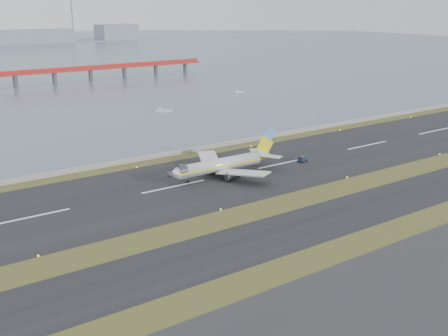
{
  "coord_description": "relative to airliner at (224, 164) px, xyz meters",
  "views": [
    {
      "loc": [
        -74.52,
        -98.06,
        49.29
      ],
      "look_at": [
        11.36,
        22.0,
        5.43
      ],
      "focal_mm": 45.0,
      "sensor_mm": 36.0,
      "label": 1
    }
  ],
  "objects": [
    {
      "name": "seawall",
      "position": [
        -17.49,
        29.33,
        -2.96
      ],
      "size": [
        1000.0,
        2.5,
        1.0
      ],
      "primitive_type": "cube",
      "color": "gray",
      "rests_on": "ground"
    },
    {
      "name": "runway_strip",
      "position": [
        -17.49,
        -0.67,
        -3.41
      ],
      "size": [
        1000.0,
        45.0,
        0.1
      ],
      "primitive_type": "cube",
      "color": "black",
      "rests_on": "ground"
    },
    {
      "name": "workboat_far",
      "position": [
        98.18,
        122.77,
        -2.99
      ],
      "size": [
        6.4,
        3.09,
        1.49
      ],
      "rotation": [
        0.0,
        0.0,
        -0.2
      ],
      "color": "silver",
      "rests_on": "ground"
    },
    {
      "name": "workboat_near",
      "position": [
        34.68,
        97.14,
        -2.84
      ],
      "size": [
        8.37,
        5.33,
        1.95
      ],
      "rotation": [
        0.0,
        0.0,
        -0.38
      ],
      "color": "silver",
      "rests_on": "ground"
    },
    {
      "name": "taxiway_strip",
      "position": [
        -17.49,
        -42.67,
        -3.41
      ],
      "size": [
        1000.0,
        18.0,
        0.1
      ],
      "primitive_type": "cube",
      "color": "black",
      "rests_on": "ground"
    },
    {
      "name": "apron_strip",
      "position": [
        -17.49,
        -85.67,
        -3.41
      ],
      "size": [
        1000.0,
        50.0,
        0.1
      ],
      "primitive_type": "cube",
      "color": "#2B2B2D",
      "rests_on": "ground"
    },
    {
      "name": "red_pier",
      "position": [
        2.51,
        219.33,
        3.82
      ],
      "size": [
        260.0,
        5.0,
        10.2
      ],
      "color": "#AC221D",
      "rests_on": "ground"
    },
    {
      "name": "pushback_tug",
      "position": [
        28.83,
        -2.9,
        -2.5
      ],
      "size": [
        3.33,
        2.31,
        1.96
      ],
      "rotation": [
        0.0,
        0.0,
        0.19
      ],
      "color": "#142238",
      "rests_on": "ground"
    },
    {
      "name": "airliner",
      "position": [
        0.0,
        0.0,
        0.0
      ],
      "size": [
        38.52,
        32.89,
        12.8
      ],
      "color": "silver",
      "rests_on": "ground"
    },
    {
      "name": "ground",
      "position": [
        -17.49,
        -30.67,
        -3.46
      ],
      "size": [
        1000.0,
        1000.0,
        0.0
      ],
      "primitive_type": "plane",
      "color": "#324619",
      "rests_on": "ground"
    }
  ]
}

